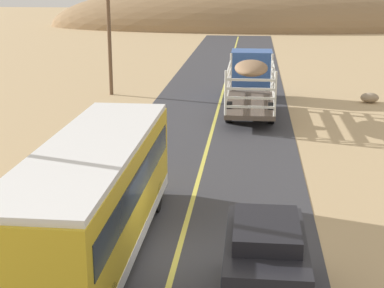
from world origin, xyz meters
TOP-DOWN VIEW (x-y plane):
  - ground_plane at (0.00, 0.00)m, footprint 240.00×240.00m
  - road_surface at (0.00, 0.00)m, footprint 8.00×120.00m
  - road_centre_line at (0.00, 0.00)m, footprint 0.16×117.60m
  - suv_near at (2.32, -2.40)m, footprint 1.90×4.62m
  - livestock_truck at (1.83, 19.97)m, footprint 2.53×9.70m
  - bus at (-2.21, 0.09)m, footprint 2.54×10.00m
  - power_pole_mid at (-7.08, 22.06)m, footprint 2.20×0.24m
  - boulder_mid_field at (8.97, 21.30)m, footprint 1.09×0.86m
  - distant_hill at (0.09, 72.59)m, footprint 56.70×21.09m

SIDE VIEW (x-z plane):
  - ground_plane at x=0.00m, z-range 0.00..0.00m
  - distant_hill at x=0.09m, z-range -6.22..6.22m
  - road_surface at x=0.00m, z-range 0.00..0.02m
  - road_centre_line at x=0.00m, z-range 0.02..0.02m
  - boulder_mid_field at x=8.97m, z-range 0.00..0.60m
  - suv_near at x=2.32m, z-range 0.01..2.29m
  - bus at x=-2.21m, z-range 0.14..3.35m
  - livestock_truck at x=1.83m, z-range 0.28..3.30m
  - power_pole_mid at x=-7.08m, z-range 0.29..8.04m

